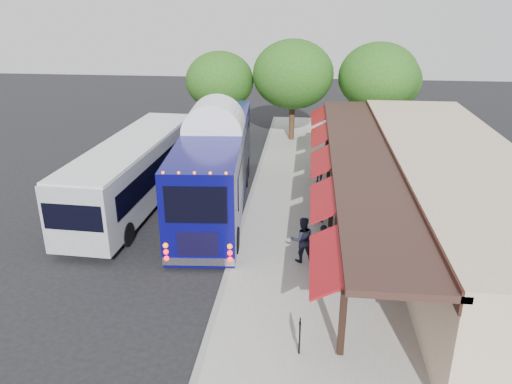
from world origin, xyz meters
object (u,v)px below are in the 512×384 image
at_px(ped_a, 319,202).
at_px(ped_d, 320,169).
at_px(ped_c, 324,246).
at_px(sign_board, 300,333).
at_px(coach_bus, 216,162).
at_px(city_bus, 134,170).
at_px(ped_b, 302,240).

xyz_separation_m(ped_a, ped_d, (0.13, 4.71, -0.12)).
distance_m(ped_c, sign_board, 4.90).
xyz_separation_m(coach_bus, ped_a, (4.72, -1.75, -1.06)).
height_order(coach_bus, ped_c, coach_bus).
bearing_deg(city_bus, ped_a, -6.77).
distance_m(coach_bus, ped_b, 6.69).
xyz_separation_m(coach_bus, city_bus, (-3.76, -0.32, -0.42)).
bearing_deg(city_bus, ped_c, -27.97).
relative_size(coach_bus, ped_b, 7.26).
bearing_deg(ped_b, city_bus, -45.11).
bearing_deg(ped_d, sign_board, 114.27).
relative_size(ped_d, sign_board, 1.61).
distance_m(ped_a, ped_c, 3.70).
bearing_deg(ped_d, city_bus, 48.32).
distance_m(ped_a, ped_d, 4.71).
xyz_separation_m(city_bus, ped_c, (8.61, -5.12, -0.76)).
bearing_deg(city_bus, coach_bus, 7.65).
xyz_separation_m(coach_bus, sign_board, (4.12, -10.28, -1.30)).
relative_size(ped_b, ped_d, 1.07).
bearing_deg(ped_c, coach_bus, -84.63).
bearing_deg(ped_d, coach_bus, 58.86).
bearing_deg(ped_c, ped_d, -126.36).
bearing_deg(ped_a, coach_bus, 128.07).
bearing_deg(ped_c, sign_board, 45.11).
distance_m(city_bus, ped_a, 8.62).
xyz_separation_m(ped_b, ped_c, (0.76, -0.27, -0.06)).
xyz_separation_m(ped_c, ped_d, (0.00, 8.40, 0.01)).
bearing_deg(ped_a, ped_c, -119.70).
relative_size(city_bus, ped_b, 6.72).
bearing_deg(coach_bus, ped_d, 27.20).
bearing_deg(city_bus, ped_b, -28.95).
height_order(coach_bus, ped_b, coach_bus).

